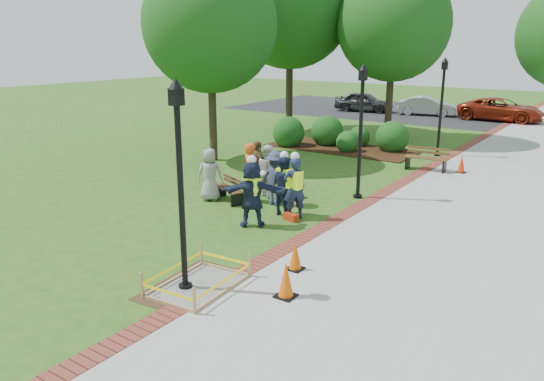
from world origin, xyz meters
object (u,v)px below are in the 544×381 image
Objects in this scene: hivis_worker_b at (295,186)px; lamp_near at (180,171)px; hivis_worker_c at (284,183)px; wet_concrete_pad at (198,277)px; bench_near at (229,194)px; cone_front at (286,281)px; hivis_worker_a at (252,192)px.

lamp_near is at bearing -83.54° from hivis_worker_b.
wet_concrete_pad is at bearing -76.47° from hivis_worker_c.
wet_concrete_pad is at bearing 46.53° from lamp_near.
bench_near is at bearing 121.02° from lamp_near.
hivis_worker_c reaches higher than wet_concrete_pad.
hivis_worker_b is 0.47m from hivis_worker_c.
cone_front is at bearing -59.51° from hivis_worker_b.
wet_concrete_pad is 1.22× the size of hivis_worker_a.
wet_concrete_pad is 3.19× the size of cone_front.
hivis_worker_b reaches higher than hivis_worker_c.
lamp_near is 2.26× the size of hivis_worker_c.
wet_concrete_pad is 1.25× the size of hivis_worker_b.
lamp_near is (3.19, -5.31, 2.24)m from bench_near.
lamp_near is 2.20× the size of hivis_worker_b.
hivis_worker_a reaches higher than hivis_worker_b.
hivis_worker_b is at bearing 63.42° from hivis_worker_a.
bench_near is 6.78m from cone_front.
cone_front is at bearing -56.07° from hivis_worker_c.
lamp_near reaches higher than hivis_worker_b.
lamp_near is 4.31m from hivis_worker_a.
cone_front is 0.40× the size of hivis_worker_c.
hivis_worker_c is (-2.93, 4.36, 0.57)m from cone_front.
hivis_worker_c is at bearing 103.53° from wet_concrete_pad.
wet_concrete_pad is at bearing -69.70° from hivis_worker_a.
cone_front is 0.39× the size of hivis_worker_b.
hivis_worker_a is (-1.17, 3.86, -1.50)m from lamp_near.
hivis_worker_b is at bearing 120.49° from cone_front.
lamp_near is at bearing -156.26° from cone_front.
hivis_worker_a is at bearing 135.58° from cone_front.
cone_front is at bearing 20.52° from wet_concrete_pad.
hivis_worker_a is at bearing 110.30° from wet_concrete_pad.
hivis_worker_a reaches higher than cone_front.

